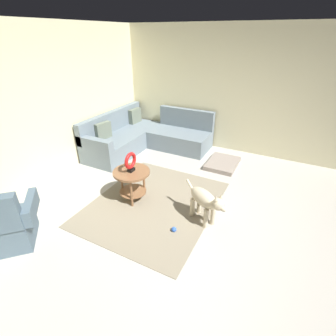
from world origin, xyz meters
TOP-DOWN VIEW (x-y plane):
  - ground_plane at (0.00, 0.00)m, footprint 6.00×6.00m
  - wall_back at (0.00, 2.94)m, footprint 6.00×0.12m
  - wall_right at (2.94, 0.00)m, footprint 0.12×6.00m
  - area_rug at (0.15, 0.70)m, footprint 2.30×1.90m
  - sectional_couch at (1.99, 2.02)m, footprint 2.20×2.25m
  - armchair at (-1.51, 1.96)m, footprint 0.99×0.99m
  - side_table at (0.10, 1.09)m, footprint 0.60×0.60m
  - torus_sculpture at (0.10, 1.09)m, footprint 0.28×0.08m
  - dog_bed_mat at (1.98, 0.08)m, footprint 0.80×0.60m
  - dog at (0.11, -0.18)m, footprint 0.47×0.76m
  - dog_toy_ball at (-0.30, 0.12)m, footprint 0.07×0.07m

SIDE VIEW (x-z plane):
  - ground_plane at x=0.00m, z-range -0.10..0.00m
  - area_rug at x=0.15m, z-range 0.00..0.01m
  - dog_toy_ball at x=-0.30m, z-range 0.00..0.07m
  - dog_bed_mat at x=1.98m, z-range 0.00..0.09m
  - sectional_couch at x=1.99m, z-range -0.15..0.73m
  - armchair at x=-1.51m, z-range -0.12..0.76m
  - dog at x=0.11m, z-range 0.06..0.69m
  - side_table at x=0.10m, z-range 0.15..0.69m
  - torus_sculpture at x=0.10m, z-range 0.55..0.87m
  - wall_back at x=0.00m, z-range 0.00..2.70m
  - wall_right at x=2.94m, z-range 0.00..2.70m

